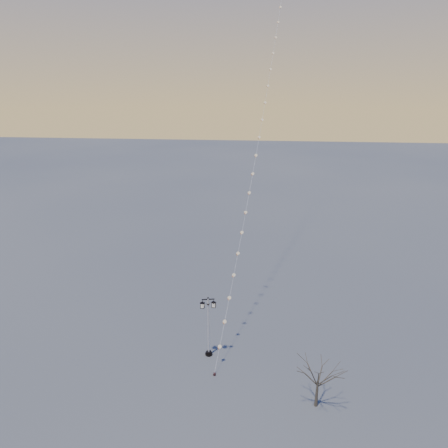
# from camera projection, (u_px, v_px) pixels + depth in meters

# --- Properties ---
(ground) EXTENTS (300.00, 300.00, 0.00)m
(ground) POSITION_uv_depth(u_px,v_px,m) (208.00, 385.00, 32.99)
(ground) COLOR #4E504F
(ground) RESTS_ON ground
(street_lamp) EXTENTS (1.42, 0.70, 5.68)m
(street_lamp) POSITION_uv_depth(u_px,v_px,m) (208.00, 324.00, 35.61)
(street_lamp) COLOR black
(street_lamp) RESTS_ON ground
(bare_tree) EXTENTS (2.41, 2.41, 3.99)m
(bare_tree) POSITION_uv_depth(u_px,v_px,m) (318.00, 374.00, 29.95)
(bare_tree) COLOR #433B2C
(bare_tree) RESTS_ON ground
(kite_train) EXTENTS (6.91, 43.82, 46.08)m
(kite_train) POSITION_uv_depth(u_px,v_px,m) (266.00, 80.00, 46.76)
(kite_train) COLOR black
(kite_train) RESTS_ON ground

